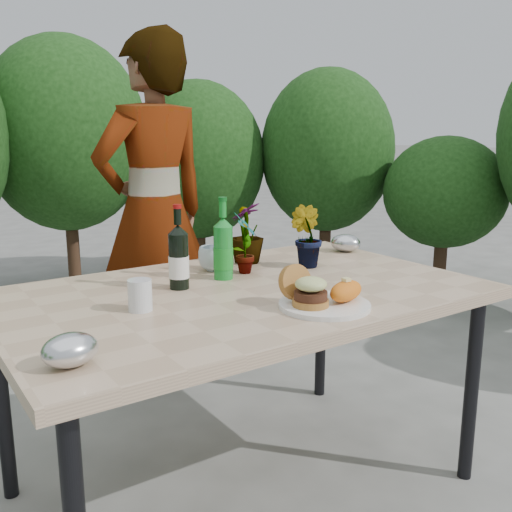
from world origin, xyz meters
TOP-DOWN VIEW (x-y plane):
  - ground at (0.00, 0.00)m, footprint 80.00×80.00m
  - patio_table at (0.00, 0.00)m, footprint 1.60×1.00m
  - shrub_hedge at (0.34, 1.64)m, footprint 6.90×5.02m
  - dinner_plate at (0.09, -0.31)m, footprint 0.28×0.28m
  - burger_stack at (0.04, -0.29)m, footprint 0.11×0.16m
  - sweet_potato at (0.16, -0.33)m, footprint 0.17×0.12m
  - grilled_veg at (0.11, -0.22)m, footprint 0.08×0.05m
  - wine_bottle at (-0.17, 0.13)m, footprint 0.07×0.07m
  - sparkling_water at (0.02, 0.16)m, footprint 0.07×0.07m
  - plastic_cup at (-0.38, -0.03)m, footprint 0.07×0.07m
  - seedling_left at (0.13, 0.18)m, footprint 0.14×0.15m
  - seedling_mid at (0.39, 0.14)m, footprint 0.13×0.15m
  - seedling_right at (0.23, 0.33)m, footprint 0.19×0.19m
  - blue_bowl at (0.05, 0.29)m, footprint 0.15×0.15m
  - foil_packet_left at (-0.68, -0.32)m, footprint 0.15×0.13m
  - foil_packet_right at (0.71, 0.26)m, footprint 0.17×0.17m
  - person at (0.15, 1.04)m, footprint 0.69×0.51m

SIDE VIEW (x-z plane):
  - ground at x=0.00m, z-range 0.00..0.00m
  - patio_table at x=0.00m, z-range 0.32..1.07m
  - dinner_plate at x=0.09m, z-range 0.75..0.76m
  - grilled_veg at x=0.11m, z-range 0.76..0.79m
  - foil_packet_left at x=-0.68m, z-range 0.75..0.83m
  - foil_packet_right at x=0.71m, z-range 0.75..0.83m
  - sweet_potato at x=0.16m, z-range 0.77..0.83m
  - blue_bowl at x=0.05m, z-range 0.75..0.84m
  - plastic_cup at x=-0.38m, z-range 0.75..0.84m
  - burger_stack at x=0.04m, z-range 0.75..0.87m
  - wine_bottle at x=-0.17m, z-range 0.71..1.00m
  - sparkling_water at x=0.02m, z-range 0.71..1.01m
  - seedling_left at x=0.13m, z-range 0.75..0.98m
  - seedling_mid at x=0.39m, z-range 0.75..0.99m
  - seedling_right at x=0.23m, z-range 0.75..1.00m
  - person at x=0.15m, z-range 0.00..1.75m
  - shrub_hedge at x=0.34m, z-range 0.08..2.15m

